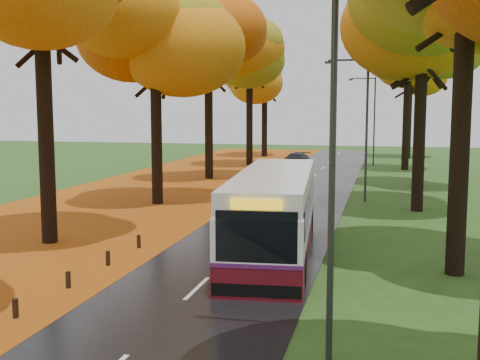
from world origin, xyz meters
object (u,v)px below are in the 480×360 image
at_px(streetlamp_far, 372,114).
at_px(car_white, 257,182).
at_px(streetlamp_mid, 362,118).
at_px(car_silver, 278,170).
at_px(bus, 275,211).
at_px(car_dark, 295,160).
at_px(streetlamp_near, 320,136).

xyz_separation_m(streetlamp_far, car_white, (-6.30, -20.53, -3.97)).
bearing_deg(streetlamp_far, streetlamp_mid, -90.00).
bearing_deg(car_silver, bus, -91.14).
xyz_separation_m(streetlamp_far, bus, (-2.53, -35.19, -3.13)).
xyz_separation_m(car_silver, car_dark, (0.00, 8.75, -0.04)).
distance_m(streetlamp_far, bus, 35.42).
xyz_separation_m(streetlamp_near, car_silver, (-6.30, 30.85, -3.99)).
distance_m(streetlamp_mid, streetlamp_far, 22.00).
bearing_deg(bus, streetlamp_mid, 73.91).
height_order(streetlamp_near, streetlamp_mid, same).
relative_size(streetlamp_mid, streetlamp_far, 1.00).
bearing_deg(car_dark, car_silver, -81.23).
xyz_separation_m(bus, car_silver, (-3.77, 22.04, -0.86)).
height_order(streetlamp_near, bus, streetlamp_near).
bearing_deg(streetlamp_far, car_silver, -115.59).
distance_m(streetlamp_near, car_white, 24.62).
height_order(streetlamp_mid, streetlamp_far, same).
bearing_deg(bus, car_dark, 91.74).
distance_m(streetlamp_near, car_dark, 40.30).
height_order(streetlamp_near, car_silver, streetlamp_near).
bearing_deg(streetlamp_mid, car_dark, 109.68).
xyz_separation_m(streetlamp_near, streetlamp_mid, (0.00, 22.00, 0.00)).
bearing_deg(car_dark, streetlamp_far, 43.70).
distance_m(bus, car_dark, 31.04).
height_order(streetlamp_mid, car_white, streetlamp_mid).
xyz_separation_m(streetlamp_far, car_dark, (-6.30, -4.40, -4.03)).
bearing_deg(car_white, streetlamp_near, -82.28).
bearing_deg(car_silver, car_white, -100.83).
relative_size(streetlamp_near, car_dark, 1.81).
height_order(streetlamp_mid, car_silver, streetlamp_mid).
bearing_deg(bus, streetlamp_near, -79.20).
relative_size(streetlamp_mid, car_white, 1.93).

